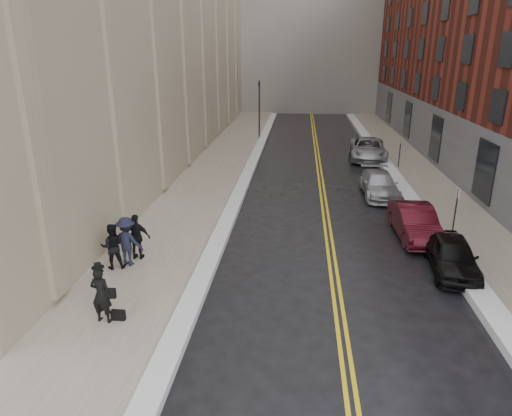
% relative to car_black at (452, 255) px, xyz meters
% --- Properties ---
extents(ground, '(160.00, 160.00, 0.00)m').
position_rel_car_black_xyz_m(ground, '(-6.80, -4.52, -0.66)').
color(ground, black).
rests_on(ground, ground).
extents(sidewalk_left, '(4.00, 64.00, 0.15)m').
position_rel_car_black_xyz_m(sidewalk_left, '(-11.30, 11.48, -0.58)').
color(sidewalk_left, gray).
rests_on(sidewalk_left, ground).
extents(sidewalk_right, '(3.00, 64.00, 0.15)m').
position_rel_car_black_xyz_m(sidewalk_right, '(2.20, 11.48, -0.58)').
color(sidewalk_right, gray).
rests_on(sidewalk_right, ground).
extents(lane_stripe_a, '(0.12, 64.00, 0.01)m').
position_rel_car_black_xyz_m(lane_stripe_a, '(-4.42, 11.48, -0.65)').
color(lane_stripe_a, gold).
rests_on(lane_stripe_a, ground).
extents(lane_stripe_b, '(0.12, 64.00, 0.01)m').
position_rel_car_black_xyz_m(lane_stripe_b, '(-4.18, 11.48, -0.65)').
color(lane_stripe_b, gold).
rests_on(lane_stripe_b, ground).
extents(snow_ridge_left, '(0.70, 60.80, 0.26)m').
position_rel_car_black_xyz_m(snow_ridge_left, '(-9.00, 11.48, -0.53)').
color(snow_ridge_left, silver).
rests_on(snow_ridge_left, ground).
extents(snow_ridge_right, '(0.85, 60.80, 0.30)m').
position_rel_car_black_xyz_m(snow_ridge_right, '(0.35, 11.48, -0.51)').
color(snow_ridge_right, silver).
rests_on(snow_ridge_right, ground).
extents(traffic_signal, '(0.18, 0.15, 5.20)m').
position_rel_car_black_xyz_m(traffic_signal, '(-9.40, 25.48, 2.43)').
color(traffic_signal, black).
rests_on(traffic_signal, ground).
extents(parking_sign_near, '(0.06, 0.35, 2.23)m').
position_rel_car_black_xyz_m(parking_sign_near, '(1.10, 3.48, 0.70)').
color(parking_sign_near, black).
rests_on(parking_sign_near, ground).
extents(parking_sign_far, '(0.06, 0.35, 2.23)m').
position_rel_car_black_xyz_m(parking_sign_far, '(1.10, 15.48, 0.70)').
color(parking_sign_far, black).
rests_on(parking_sign_far, ground).
extents(car_black, '(1.87, 3.97, 1.31)m').
position_rel_car_black_xyz_m(car_black, '(0.00, 0.00, 0.00)').
color(car_black, black).
rests_on(car_black, ground).
extents(car_maroon, '(1.66, 4.36, 1.42)m').
position_rel_car_black_xyz_m(car_maroon, '(-0.62, 3.21, 0.05)').
color(car_maroon, '#420B15').
rests_on(car_maroon, ground).
extents(car_silver_near, '(1.86, 4.51, 1.31)m').
position_rel_car_black_xyz_m(car_silver_near, '(-1.19, 9.21, -0.00)').
color(car_silver_near, '#A3A5AA').
rests_on(car_silver_near, ground).
extents(car_silver_far, '(2.93, 5.73, 1.55)m').
position_rel_car_black_xyz_m(car_silver_far, '(-0.61, 18.36, 0.12)').
color(car_silver_far, '#9EA1A6').
rests_on(car_silver_far, ground).
extents(pedestrian_main, '(0.69, 0.50, 1.77)m').
position_rel_car_black_xyz_m(pedestrian_main, '(-11.33, -4.61, 0.38)').
color(pedestrian_main, black).
rests_on(pedestrian_main, sidewalk_left).
extents(pedestrian_a, '(0.99, 0.87, 1.73)m').
position_rel_car_black_xyz_m(pedestrian_a, '(-12.39, -1.18, 0.36)').
color(pedestrian_a, black).
rests_on(pedestrian_a, sidewalk_left).
extents(pedestrian_b, '(1.31, 0.87, 1.88)m').
position_rel_car_black_xyz_m(pedestrian_b, '(-11.95, -0.86, 0.43)').
color(pedestrian_b, black).
rests_on(pedestrian_b, sidewalk_left).
extents(pedestrian_c, '(1.06, 0.47, 1.79)m').
position_rel_car_black_xyz_m(pedestrian_c, '(-11.77, -0.32, 0.39)').
color(pedestrian_c, black).
rests_on(pedestrian_c, sidewalk_left).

